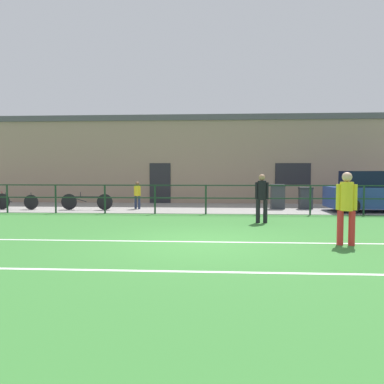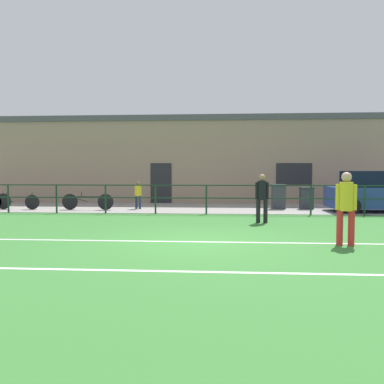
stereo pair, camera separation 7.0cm
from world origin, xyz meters
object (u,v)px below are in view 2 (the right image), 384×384
(player_striker, at_px, (346,204))
(trash_bin_1, at_px, (306,198))
(bicycle_parked_2, at_px, (88,202))
(spectator_child, at_px, (138,193))
(bicycle_parked_1, at_px, (13,202))
(parked_car_red, at_px, (380,193))
(trash_bin_0, at_px, (278,196))
(player_goalkeeper, at_px, (262,195))

(player_striker, distance_m, trash_bin_1, 8.40)
(trash_bin_1, bearing_deg, bicycle_parked_2, -173.71)
(player_striker, relative_size, bicycle_parked_2, 0.73)
(spectator_child, xyz_separation_m, bicycle_parked_1, (-5.40, -0.54, -0.35))
(parked_car_red, relative_size, trash_bin_0, 3.84)
(spectator_child, bearing_deg, trash_bin_1, -157.25)
(bicycle_parked_2, height_order, trash_bin_0, trash_bin_0)
(player_striker, bearing_deg, player_goalkeeper, 122.95)
(spectator_child, height_order, bicycle_parked_1, spectator_child)
(bicycle_parked_1, height_order, trash_bin_0, trash_bin_0)
(player_goalkeeper, xyz_separation_m, parked_car_red, (5.19, 3.66, -0.09))
(bicycle_parked_2, relative_size, trash_bin_0, 2.08)
(bicycle_parked_2, bearing_deg, trash_bin_0, 6.81)
(player_striker, xyz_separation_m, trash_bin_0, (-0.21, 8.27, -0.37))
(parked_car_red, height_order, trash_bin_0, parked_car_red)
(player_goalkeeper, relative_size, trash_bin_1, 1.65)
(spectator_child, height_order, trash_bin_1, spectator_child)
(bicycle_parked_2, bearing_deg, spectator_child, 14.60)
(player_striker, xyz_separation_m, trash_bin_1, (1.02, 8.33, -0.44))
(parked_car_red, xyz_separation_m, bicycle_parked_2, (-12.21, -0.06, -0.43))
(player_striker, height_order, bicycle_parked_2, player_striker)
(player_goalkeeper, xyz_separation_m, spectator_child, (-4.93, 4.14, -0.19))
(bicycle_parked_1, height_order, bicycle_parked_2, bicycle_parked_2)
(spectator_child, relative_size, trash_bin_0, 1.11)
(player_goalkeeper, distance_m, bicycle_parked_1, 10.96)
(parked_car_red, bearing_deg, bicycle_parked_1, -179.78)
(bicycle_parked_1, distance_m, bicycle_parked_2, 3.31)
(bicycle_parked_1, relative_size, trash_bin_0, 2.16)
(spectator_child, relative_size, bicycle_parked_1, 0.52)
(bicycle_parked_2, bearing_deg, trash_bin_1, 6.29)
(bicycle_parked_1, height_order, trash_bin_1, trash_bin_1)
(spectator_child, xyz_separation_m, bicycle_parked_2, (-2.09, -0.54, -0.33))
(spectator_child, bearing_deg, player_goalkeeper, 158.84)
(parked_car_red, height_order, bicycle_parked_1, parked_car_red)
(player_goalkeeper, bearing_deg, spectator_child, -38.80)
(spectator_child, distance_m, trash_bin_0, 6.19)
(player_striker, distance_m, bicycle_parked_2, 11.18)
(bicycle_parked_2, bearing_deg, player_goalkeeper, -27.15)
(player_striker, xyz_separation_m, bicycle_parked_1, (-11.79, 7.28, -0.58))
(trash_bin_0, bearing_deg, spectator_child, -175.90)
(parked_car_red, bearing_deg, bicycle_parked_2, -179.72)
(bicycle_parked_2, bearing_deg, bicycle_parked_1, -180.00)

